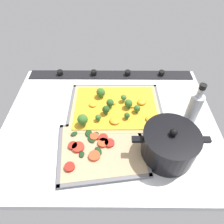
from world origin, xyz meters
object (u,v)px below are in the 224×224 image
object	(u,v)px
oil_bottle	(193,110)
broccoli_pizza	(115,108)
cooking_pot	(169,145)
baking_tray_back	(102,150)
baking_tray_front	(115,109)
veggie_pizza_back	(100,148)

from	to	relation	value
oil_bottle	broccoli_pizza	bearing A→B (deg)	-15.24
cooking_pot	baking_tray_back	bearing A→B (deg)	-3.39
baking_tray_front	broccoli_pizza	distance (cm)	1.53
broccoli_pizza	cooking_pot	xyz separation A→B (cm)	(-17.86, 20.85, 3.86)
baking_tray_front	veggie_pizza_back	distance (cm)	20.74
baking_tray_front	oil_bottle	size ratio (longest dim) A/B	1.93
baking_tray_back	cooking_pot	distance (cm)	23.09
baking_tray_front	cooking_pot	distance (cm)	28.14
veggie_pizza_back	oil_bottle	size ratio (longest dim) A/B	1.51
veggie_pizza_back	baking_tray_back	bearing A→B (deg)	172.12
broccoli_pizza	veggie_pizza_back	bearing A→B (deg)	74.71
baking_tray_back	veggie_pizza_back	world-z (taller)	veggie_pizza_back
baking_tray_front	baking_tray_back	distance (cm)	20.64
baking_tray_front	baking_tray_back	size ratio (longest dim) A/B	1.18
broccoli_pizza	baking_tray_front	bearing A→B (deg)	-122.01
broccoli_pizza	veggie_pizza_back	size ratio (longest dim) A/B	1.20
baking_tray_back	cooking_pot	xyz separation A→B (cm)	(-22.44, 1.33, 5.24)
veggie_pizza_back	oil_bottle	world-z (taller)	oil_bottle
baking_tray_front	broccoli_pizza	size ratio (longest dim) A/B	1.07
baking_tray_front	veggie_pizza_back	world-z (taller)	veggie_pizza_back
broccoli_pizza	oil_bottle	bearing A→B (deg)	164.76
oil_bottle	baking_tray_front	bearing A→B (deg)	-16.41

